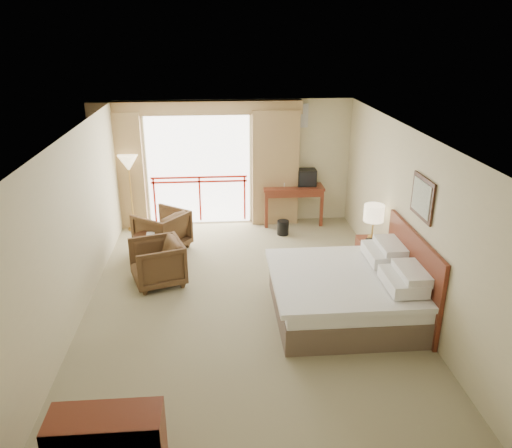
{
  "coord_description": "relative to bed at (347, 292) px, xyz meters",
  "views": [
    {
      "loc": [
        -0.4,
        -7.06,
        4.09
      ],
      "look_at": [
        0.2,
        0.4,
        1.13
      ],
      "focal_mm": 35.0,
      "sensor_mm": 36.0,
      "label": 1
    }
  ],
  "objects": [
    {
      "name": "floor",
      "position": [
        -1.5,
        0.6,
        -0.38
      ],
      "size": [
        7.0,
        7.0,
        0.0
      ],
      "primitive_type": "plane",
      "color": "gray",
      "rests_on": "ground"
    },
    {
      "name": "ceiling",
      "position": [
        -1.5,
        0.6,
        2.32
      ],
      "size": [
        7.0,
        7.0,
        0.0
      ],
      "primitive_type": "plane",
      "rotation": [
        3.14,
        0.0,
        0.0
      ],
      "color": "white",
      "rests_on": "wall_back"
    },
    {
      "name": "wall_back",
      "position": [
        -1.5,
        4.1,
        0.97
      ],
      "size": [
        5.0,
        0.0,
        5.0
      ],
      "primitive_type": "plane",
      "rotation": [
        1.57,
        0.0,
        0.0
      ],
      "color": "beige",
      "rests_on": "ground"
    },
    {
      "name": "wall_front",
      "position": [
        -1.5,
        -2.9,
        0.97
      ],
      "size": [
        5.0,
        0.0,
        5.0
      ],
      "primitive_type": "plane",
      "rotation": [
        -1.57,
        0.0,
        0.0
      ],
      "color": "beige",
      "rests_on": "ground"
    },
    {
      "name": "wall_left",
      "position": [
        -4.0,
        0.6,
        0.97
      ],
      "size": [
        0.0,
        7.0,
        7.0
      ],
      "primitive_type": "plane",
      "rotation": [
        1.57,
        0.0,
        1.57
      ],
      "color": "beige",
      "rests_on": "ground"
    },
    {
      "name": "wall_right",
      "position": [
        1.0,
        0.6,
        0.97
      ],
      "size": [
        0.0,
        7.0,
        7.0
      ],
      "primitive_type": "plane",
      "rotation": [
        1.57,
        0.0,
        -1.57
      ],
      "color": "beige",
      "rests_on": "ground"
    },
    {
      "name": "balcony_door",
      "position": [
        -2.3,
        4.08,
        0.82
      ],
      "size": [
        2.4,
        0.0,
        2.4
      ],
      "primitive_type": "plane",
      "rotation": [
        1.57,
        0.0,
        0.0
      ],
      "color": "white",
      "rests_on": "wall_back"
    },
    {
      "name": "balcony_railing",
      "position": [
        -2.3,
        4.06,
        0.44
      ],
      "size": [
        2.09,
        0.03,
        1.02
      ],
      "color": "#B31E0F",
      "rests_on": "wall_back"
    },
    {
      "name": "curtain_left",
      "position": [
        -3.95,
        3.95,
        0.87
      ],
      "size": [
        1.0,
        0.26,
        2.5
      ],
      "primitive_type": "cube",
      "color": "#90714B",
      "rests_on": "wall_back"
    },
    {
      "name": "curtain_right",
      "position": [
        -0.65,
        3.95,
        0.87
      ],
      "size": [
        1.0,
        0.26,
        2.5
      ],
      "primitive_type": "cube",
      "color": "#90714B",
      "rests_on": "wall_back"
    },
    {
      "name": "valance",
      "position": [
        -2.3,
        3.98,
        2.17
      ],
      "size": [
        4.4,
        0.22,
        0.28
      ],
      "primitive_type": "cube",
      "color": "#90714B",
      "rests_on": "wall_back"
    },
    {
      "name": "hvac_vent",
      "position": [
        -0.2,
        4.07,
        1.97
      ],
      "size": [
        0.5,
        0.04,
        0.5
      ],
      "primitive_type": "cube",
      "color": "silver",
      "rests_on": "wall_back"
    },
    {
      "name": "bed",
      "position": [
        0.0,
        0.0,
        0.0
      ],
      "size": [
        2.13,
        2.06,
        0.97
      ],
      "color": "brown",
      "rests_on": "floor"
    },
    {
      "name": "headboard",
      "position": [
        0.96,
        0.0,
        0.27
      ],
      "size": [
        0.06,
        2.1,
        1.3
      ],
      "primitive_type": "cube",
      "color": "#5A1E12",
      "rests_on": "wall_right"
    },
    {
      "name": "framed_art",
      "position": [
        0.97,
        0.0,
        1.47
      ],
      "size": [
        0.04,
        0.72,
        0.6
      ],
      "color": "black",
      "rests_on": "wall_right"
    },
    {
      "name": "nightstand",
      "position": [
        0.75,
        1.27,
        -0.05
      ],
      "size": [
        0.47,
        0.56,
        0.65
      ],
      "primitive_type": "cube",
      "rotation": [
        0.0,
        0.0,
        -0.03
      ],
      "color": "#5A1E12",
      "rests_on": "floor"
    },
    {
      "name": "table_lamp",
      "position": [
        0.75,
        1.32,
        0.75
      ],
      "size": [
        0.35,
        0.35,
        0.61
      ],
      "rotation": [
        0.0,
        0.0,
        0.15
      ],
      "color": "tan",
      "rests_on": "nightstand"
    },
    {
      "name": "phone",
      "position": [
        0.7,
        1.12,
        0.32
      ],
      "size": [
        0.2,
        0.16,
        0.08
      ],
      "primitive_type": "cube",
      "rotation": [
        0.0,
        0.0,
        0.06
      ],
      "color": "black",
      "rests_on": "nightstand"
    },
    {
      "name": "desk",
      "position": [
        -0.26,
        3.96,
        0.29
      ],
      "size": [
        1.32,
        0.64,
        0.86
      ],
      "rotation": [
        0.0,
        0.0,
        0.06
      ],
      "color": "#5A1E12",
      "rests_on": "floor"
    },
    {
      "name": "tv",
      "position": [
        0.04,
        3.9,
        0.66
      ],
      "size": [
        0.4,
        0.32,
        0.36
      ],
      "rotation": [
        0.0,
        0.0,
        -0.1
      ],
      "color": "black",
      "rests_on": "desk"
    },
    {
      "name": "coffee_maker",
      "position": [
        -0.61,
        3.9,
        0.6
      ],
      "size": [
        0.14,
        0.14,
        0.23
      ],
      "primitive_type": "cylinder",
      "rotation": [
        0.0,
        0.0,
        0.36
      ],
      "color": "black",
      "rests_on": "desk"
    },
    {
      "name": "cup",
      "position": [
        -0.46,
        3.85,
        0.53
      ],
      "size": [
        0.08,
        0.08,
        0.09
      ],
      "primitive_type": "cylinder",
      "rotation": [
        0.0,
        0.0,
        -0.22
      ],
      "color": "white",
      "rests_on": "desk"
    },
    {
      "name": "wastebasket",
      "position": [
        -0.55,
        3.21,
        -0.22
      ],
      "size": [
        0.27,
        0.27,
        0.31
      ],
      "primitive_type": "cylinder",
      "rotation": [
        0.0,
        0.0,
        -0.12
      ],
      "color": "black",
      "rests_on": "floor"
    },
    {
      "name": "armchair_far",
      "position": [
        -3.01,
        2.66,
        -0.38
      ],
      "size": [
        1.2,
        1.2,
        0.79
      ],
      "primitive_type": "imported",
      "rotation": [
        0.0,
        0.0,
        -2.22
      ],
      "color": "#452E1C",
      "rests_on": "floor"
    },
    {
      "name": "armchair_near",
      "position": [
        -2.96,
        1.25,
        -0.38
      ],
      "size": [
        1.06,
        1.04,
        0.77
      ],
      "primitive_type": "imported",
      "rotation": [
        0.0,
        0.0,
        -1.25
      ],
      "color": "#452E1C",
      "rests_on": "floor"
    },
    {
      "name": "side_table",
      "position": [
        -3.24,
        2.16,
        -0.02
      ],
      "size": [
        0.47,
        0.47,
        0.52
      ],
      "rotation": [
        0.0,
        0.0,
        -0.26
      ],
      "color": "black",
      "rests_on": "floor"
    },
    {
      "name": "book",
      "position": [
        -3.24,
        2.16,
        0.14
      ],
      "size": [
        0.16,
        0.21,
        0.02
      ],
      "primitive_type": "imported",
      "rotation": [
        0.0,
        0.0,
        0.06
      ],
      "color": "white",
      "rests_on": "side_table"
    },
    {
      "name": "floor_lamp",
      "position": [
        -3.73,
        3.76,
        1.04
      ],
      "size": [
        0.42,
        0.42,
        1.65
      ],
      "rotation": [
        0.0,
        0.0,
        0.09
      ],
      "color": "tan",
      "rests_on": "floor"
    },
    {
      "name": "dresser",
      "position": [
        -3.03,
        -2.7,
        -0.02
      ],
      "size": [
        1.08,
        0.46,
        0.72
      ],
      "rotation": [
        0.0,
        0.0,
        -0.05
      ],
      "color": "#5A1E12",
      "rests_on": "floor"
    }
  ]
}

